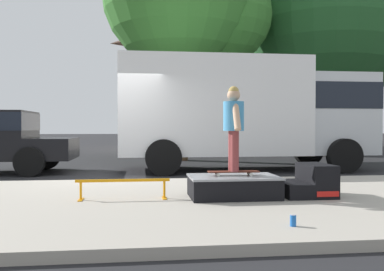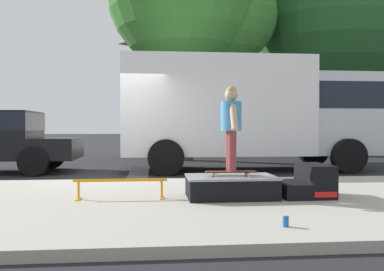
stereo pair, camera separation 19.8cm
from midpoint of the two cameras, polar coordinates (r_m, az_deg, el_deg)
The scene contains 11 objects.
ground_plane at distance 9.31m, azimuth -10.57°, elevation -6.23°, with size 140.00×140.00×0.00m, color black.
sidewalk_slab at distance 6.35m, azimuth -12.96°, elevation -9.13°, with size 50.00×5.00×0.12m, color #A8A093.
skate_box at distance 6.41m, azimuth 6.22°, elevation -6.86°, with size 1.34×0.87×0.33m.
kicker_ramp at distance 6.75m, azimuth 16.33°, elevation -6.25°, with size 0.77×0.82×0.50m.
grind_rail at distance 6.33m, azimuth -8.87°, elevation -6.56°, with size 1.39×0.28×0.30m.
skateboard at distance 6.42m, azimuth 6.25°, elevation -4.98°, with size 0.78×0.22×0.07m.
skater_kid at distance 6.38m, azimuth 6.27°, elevation 1.95°, with size 0.32×0.67×1.30m.
soda_can at distance 4.68m, azimuth 13.90°, elevation -11.29°, with size 0.07×0.07×0.13m.
box_truck at distance 11.75m, azimuth 8.33°, elevation 3.60°, with size 6.91×2.63×3.05m.
street_tree_main at distance 18.85m, azimuth 19.55°, elevation 13.35°, with size 6.69×6.09×8.43m.
house_behind at distance 24.95m, azimuth 5.85°, elevation 8.12°, with size 9.54×8.22×8.40m.
Camera 2 is at (0.91, -9.21, 1.18)m, focal length 39.01 mm.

